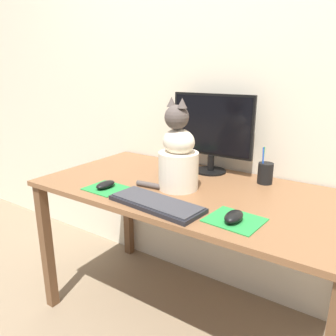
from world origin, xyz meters
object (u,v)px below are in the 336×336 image
Objects in this scene: monitor at (212,130)px; keyboard at (156,203)px; computer_mouse_right at (234,217)px; computer_mouse_left at (105,185)px; pen_cup at (265,173)px; cat at (178,156)px.

keyboard is at bearing -86.91° from monitor.
keyboard is at bearing -173.79° from computer_mouse_right.
pen_cup is at bearing 39.66° from computer_mouse_left.
monitor is 2.52× the size of pen_cup.
pen_cup is at bearing 67.88° from keyboard.
monitor is 0.59m from keyboard.
keyboard is 1.00× the size of cat.
cat is at bearing -136.41° from pen_cup.
cat reaches higher than pen_cup.
pen_cup is at bearing 58.06° from cat.
cat is at bearing 105.37° from keyboard.
computer_mouse_left is at bearing 179.73° from keyboard.
computer_mouse_left is 0.64m from computer_mouse_right.
computer_mouse_left is at bearing -179.80° from computer_mouse_right.
keyboard is (0.03, -0.55, -0.22)m from monitor.
cat is at bearing 152.31° from computer_mouse_right.
computer_mouse_right is 0.50m from pen_cup.
monitor is 4.35× the size of computer_mouse_right.
pen_cup is (0.28, 0.53, 0.04)m from keyboard.
cat reaches higher than monitor.
cat is (-0.04, 0.23, 0.15)m from keyboard.
cat is (-0.01, -0.32, -0.07)m from monitor.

